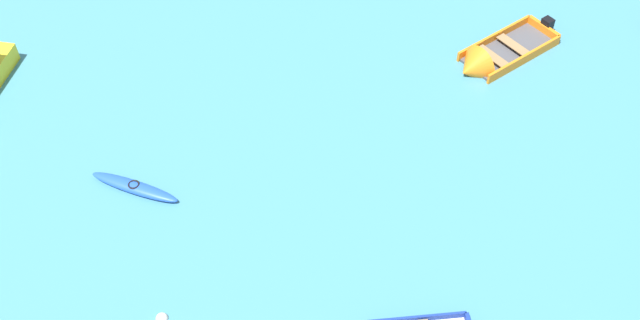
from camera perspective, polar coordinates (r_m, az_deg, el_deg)
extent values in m
cube|color=#4C4C51|center=(31.90, 13.81, 7.83)|extent=(3.91, 3.71, 0.11)
cube|color=orange|center=(31.43, 14.94, 7.25)|extent=(3.08, 2.74, 0.43)
cube|color=orange|center=(32.18, 12.80, 8.84)|extent=(3.08, 2.74, 0.43)
cube|color=orange|center=(33.12, 16.25, 9.29)|extent=(1.20, 1.32, 0.43)
cone|color=orange|center=(30.49, 11.17, 6.67)|extent=(1.74, 1.79, 1.58)
cube|color=#937047|center=(31.88, 14.14, 8.30)|extent=(1.29, 1.38, 0.03)
cube|color=#937047|center=(31.14, 12.67, 7.54)|extent=(1.29, 1.38, 0.03)
cube|color=black|center=(33.15, 16.50, 9.59)|extent=(0.56, 0.57, 0.60)
cube|color=navy|center=(23.03, 7.20, -11.65)|extent=(2.89, 0.61, 0.31)
ellipsoid|color=blue|center=(26.54, -13.61, -1.96)|extent=(3.29, 1.47, 0.30)
torus|color=black|center=(26.44, -13.66, -1.78)|extent=(0.50, 0.50, 0.06)
sphere|color=silver|center=(23.51, -11.65, -11.47)|extent=(0.37, 0.37, 0.37)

